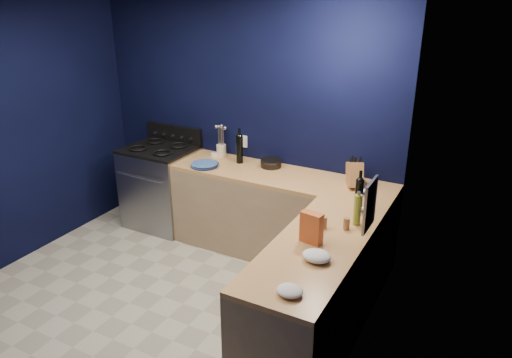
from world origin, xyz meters
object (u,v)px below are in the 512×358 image
Objects in this scene: gas_range at (162,188)px; utensil_crock at (221,150)px; plate_stack at (204,165)px; crouton_bag at (312,228)px; knife_block at (355,175)px.

utensil_crock is (0.70, 0.22, 0.51)m from gas_range.
plate_stack is 1.87m from crouton_bag.
gas_range is at bearing -162.41° from utensil_crock.
gas_range is at bearing 163.59° from crouton_bag.
utensil_crock is at bearing 92.71° from plate_stack.
plate_stack is 2.12× the size of utensil_crock.
gas_range is 0.86m from plate_stack.
utensil_crock is 1.57m from knife_block.
crouton_bag is (2.31, -1.12, 0.56)m from gas_range.
utensil_crock is (-0.02, 0.37, 0.05)m from plate_stack.
knife_block is (1.55, 0.22, 0.10)m from plate_stack.
utensil_crock is at bearing 17.59° from gas_range.
plate_stack is at bearing -87.29° from utensil_crock.
crouton_bag is at bearing -116.12° from knife_block.
knife_block reaches higher than gas_range.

